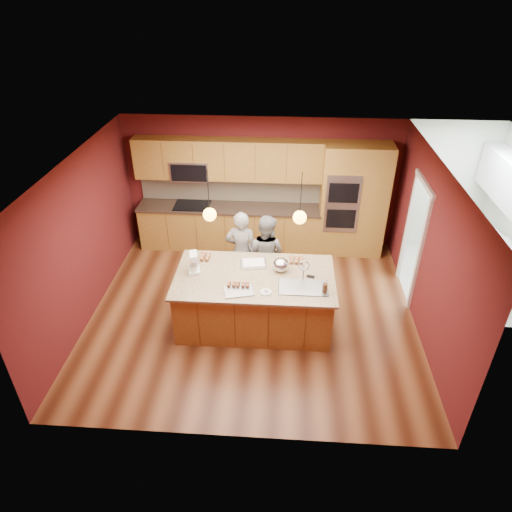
# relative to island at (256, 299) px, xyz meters

# --- Properties ---
(floor) EXTENTS (5.50, 5.50, 0.00)m
(floor) POSITION_rel_island_xyz_m (-0.07, 0.25, -0.48)
(floor) COLOR #441F0F
(floor) RESTS_ON ground
(ceiling) EXTENTS (5.50, 5.50, 0.00)m
(ceiling) POSITION_rel_island_xyz_m (-0.07, 0.25, 2.22)
(ceiling) COLOR silver
(ceiling) RESTS_ON ground
(wall_back) EXTENTS (5.50, 0.00, 5.50)m
(wall_back) POSITION_rel_island_xyz_m (-0.07, 2.75, 0.87)
(wall_back) COLOR #511415
(wall_back) RESTS_ON ground
(wall_front) EXTENTS (5.50, 0.00, 5.50)m
(wall_front) POSITION_rel_island_xyz_m (-0.07, -2.25, 0.87)
(wall_front) COLOR #511415
(wall_front) RESTS_ON ground
(wall_left) EXTENTS (0.00, 5.00, 5.00)m
(wall_left) POSITION_rel_island_xyz_m (-2.82, 0.25, 0.87)
(wall_left) COLOR #511415
(wall_left) RESTS_ON ground
(wall_right) EXTENTS (0.00, 5.00, 5.00)m
(wall_right) POSITION_rel_island_xyz_m (2.68, 0.25, 0.87)
(wall_right) COLOR #511415
(wall_right) RESTS_ON ground
(cabinet_run) EXTENTS (3.74, 0.64, 2.30)m
(cabinet_run) POSITION_rel_island_xyz_m (-0.75, 2.50, 0.51)
(cabinet_run) COLOR brown
(cabinet_run) RESTS_ON floor
(oven_column) EXTENTS (1.30, 0.62, 2.30)m
(oven_column) POSITION_rel_island_xyz_m (1.78, 2.44, 0.67)
(oven_column) COLOR brown
(oven_column) RESTS_ON floor
(doorway_trim) EXTENTS (0.08, 1.11, 2.20)m
(doorway_trim) POSITION_rel_island_xyz_m (2.66, 1.05, 0.57)
(doorway_trim) COLOR silver
(doorway_trim) RESTS_ON wall_right
(pendant_left) EXTENTS (0.20, 0.20, 0.80)m
(pendant_left) POSITION_rel_island_xyz_m (-0.67, 0.00, 1.53)
(pendant_left) COLOR black
(pendant_left) RESTS_ON ceiling
(pendant_right) EXTENTS (0.20, 0.20, 0.80)m
(pendant_right) POSITION_rel_island_xyz_m (0.64, 0.00, 1.53)
(pendant_right) COLOR black
(pendant_right) RESTS_ON ceiling
(island) EXTENTS (2.54, 1.42, 1.31)m
(island) POSITION_rel_island_xyz_m (0.00, 0.00, 0.00)
(island) COLOR brown
(island) RESTS_ON floor
(person_left) EXTENTS (0.58, 0.39, 1.57)m
(person_left) POSITION_rel_island_xyz_m (-0.32, 0.96, 0.31)
(person_left) COLOR black
(person_left) RESTS_ON floor
(person_right) EXTENTS (0.90, 0.83, 1.51)m
(person_right) POSITION_rel_island_xyz_m (0.11, 0.96, 0.28)
(person_right) COLOR slate
(person_right) RESTS_ON floor
(stand_mixer) EXTENTS (0.22, 0.28, 0.34)m
(stand_mixer) POSITION_rel_island_xyz_m (-0.99, 0.07, 0.60)
(stand_mixer) COLOR white
(stand_mixer) RESTS_ON island
(sheet_cake) EXTENTS (0.45, 0.36, 0.05)m
(sheet_cake) POSITION_rel_island_xyz_m (-0.06, 0.33, 0.48)
(sheet_cake) COLOR silver
(sheet_cake) RESTS_ON island
(cooling_rack) EXTENTS (0.50, 0.41, 0.02)m
(cooling_rack) POSITION_rel_island_xyz_m (-0.23, -0.42, 0.47)
(cooling_rack) COLOR #A2A4A9
(cooling_rack) RESTS_ON island
(mixing_bowl) EXTENTS (0.27, 0.27, 0.23)m
(mixing_bowl) POSITION_rel_island_xyz_m (0.39, 0.19, 0.56)
(mixing_bowl) COLOR silver
(mixing_bowl) RESTS_ON island
(plate) EXTENTS (0.18, 0.18, 0.01)m
(plate) POSITION_rel_island_xyz_m (0.18, -0.41, 0.46)
(plate) COLOR silver
(plate) RESTS_ON island
(tumbler) EXTENTS (0.08, 0.08, 0.16)m
(tumbler) POSITION_rel_island_xyz_m (1.06, -0.35, 0.53)
(tumbler) COLOR #3E2514
(tumbler) RESTS_ON island
(phone) EXTENTS (0.14, 0.10, 0.01)m
(phone) POSITION_rel_island_xyz_m (0.87, 0.04, 0.46)
(phone) COLOR black
(phone) RESTS_ON island
(cupcakes_left) EXTENTS (0.17, 0.26, 0.08)m
(cupcakes_left) POSITION_rel_island_xyz_m (-0.88, 0.47, 0.49)
(cupcakes_left) COLOR #D17F4D
(cupcakes_left) RESTS_ON island
(cupcakes_rack) EXTENTS (0.35, 0.14, 0.06)m
(cupcakes_rack) POSITION_rel_island_xyz_m (-0.24, -0.30, 0.51)
(cupcakes_rack) COLOR #D17F4D
(cupcakes_rack) RESTS_ON island
(cupcakes_right) EXTENTS (0.24, 0.24, 0.07)m
(cupcakes_right) POSITION_rel_island_xyz_m (0.65, 0.48, 0.49)
(cupcakes_right) COLOR #D17F4D
(cupcakes_right) RESTS_ON island
(washer) EXTENTS (0.65, 0.67, 1.02)m
(washer) POSITION_rel_island_xyz_m (4.10, 1.10, 0.03)
(washer) COLOR white
(washer) RESTS_ON floor
(dryer) EXTENTS (0.69, 0.70, 0.95)m
(dryer) POSITION_rel_island_xyz_m (4.10, 1.72, -0.00)
(dryer) COLOR white
(dryer) RESTS_ON floor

